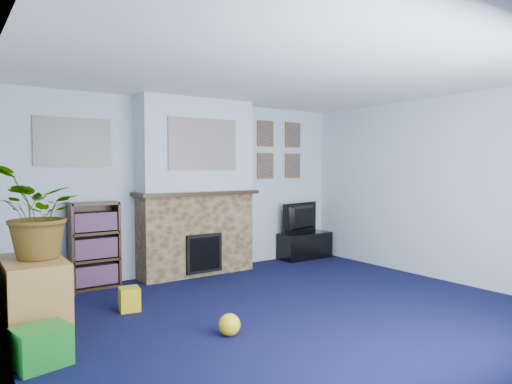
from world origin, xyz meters
TOP-DOWN VIEW (x-y plane):
  - floor at (0.00, 0.00)m, footprint 5.00×4.50m
  - ceiling at (0.00, 0.00)m, footprint 5.00×4.50m
  - wall_back at (0.00, 2.25)m, footprint 5.00×0.04m
  - wall_left at (-2.50, 0.00)m, footprint 0.04×4.50m
  - wall_right at (2.50, 0.00)m, footprint 0.04×4.50m
  - chimney_breast at (0.00, 2.05)m, footprint 1.72×0.50m
  - collage_main at (0.00, 1.84)m, footprint 1.00×0.03m
  - collage_left at (-1.55, 2.23)m, footprint 0.90×0.03m
  - portrait_tl at (1.30, 2.23)m, footprint 0.30×0.03m
  - portrait_tr at (1.85, 2.23)m, footprint 0.30×0.03m
  - portrait_bl at (1.30, 2.23)m, footprint 0.30×0.03m
  - portrait_br at (1.85, 2.23)m, footprint 0.30×0.03m
  - tv_stand at (1.95, 2.03)m, footprint 0.88×0.37m
  - television at (1.95, 2.05)m, footprint 0.84×0.29m
  - bookshelf at (-1.36, 2.11)m, footprint 0.58×0.28m
  - sideboard at (-2.24, 0.79)m, footprint 0.48×0.87m
  - potted_plant at (-2.19, 0.74)m, footprint 0.82×0.89m
  - mantel_clock at (0.03, 2.00)m, footprint 0.10×0.06m
  - mantel_candle at (0.32, 2.00)m, footprint 0.05×0.05m
  - mantel_teddy at (-0.60, 2.00)m, footprint 0.14×0.14m
  - mantel_can at (0.63, 2.00)m, footprint 0.06×0.06m
  - green_crate at (-2.30, 0.07)m, footprint 0.43×0.37m
  - toy_ball at (-0.83, -0.20)m, footprint 0.19×0.19m
  - toy_block at (-1.32, 0.98)m, footprint 0.22×0.22m
  - toy_tube at (-2.12, 1.17)m, footprint 0.30×0.13m

SIDE VIEW (x-z plane):
  - floor at x=0.00m, z-range -0.01..0.01m
  - toy_tube at x=-2.12m, z-range -0.02..0.16m
  - toy_ball at x=-0.83m, z-range -0.01..0.19m
  - toy_block at x=-1.32m, z-range -0.01..0.23m
  - green_crate at x=-2.30m, z-range -0.01..0.29m
  - tv_stand at x=1.95m, z-range 0.02..0.43m
  - sideboard at x=-2.24m, z-range 0.01..0.69m
  - bookshelf at x=-1.36m, z-range -0.02..1.03m
  - television at x=1.95m, z-range 0.42..0.90m
  - potted_plant at x=-2.19m, z-range 0.68..1.49m
  - chimney_breast at x=0.00m, z-range -0.02..2.38m
  - wall_back at x=0.00m, z-range 0.00..2.40m
  - wall_left at x=-2.50m, z-range 0.00..2.40m
  - wall_right at x=2.50m, z-range 0.00..2.40m
  - mantel_can at x=0.63m, z-range 1.15..1.27m
  - mantel_teddy at x=-0.60m, z-range 1.14..1.29m
  - mantel_clock at x=0.03m, z-range 1.15..1.29m
  - mantel_candle at x=0.32m, z-range 1.16..1.30m
  - portrait_bl at x=1.30m, z-range 1.30..1.70m
  - portrait_br at x=1.85m, z-range 1.30..1.70m
  - collage_left at x=-1.55m, z-range 1.49..2.07m
  - collage_main at x=0.00m, z-range 1.44..2.12m
  - portrait_tl at x=1.30m, z-range 1.80..2.20m
  - portrait_tr at x=1.85m, z-range 1.80..2.20m
  - ceiling at x=0.00m, z-range 2.40..2.40m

